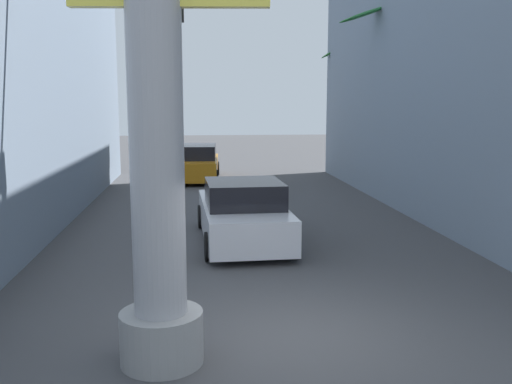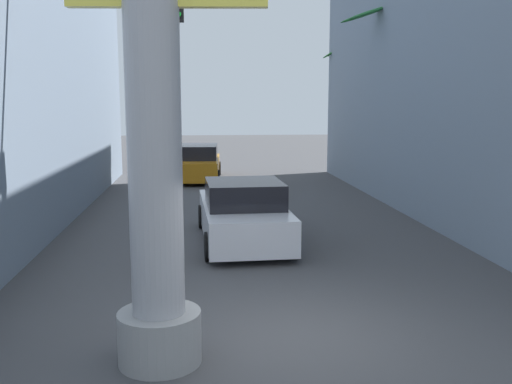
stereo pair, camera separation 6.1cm
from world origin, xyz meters
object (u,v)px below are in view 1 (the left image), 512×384
at_px(street_lamp, 455,53).
at_px(palm_tree_mid_left, 39,51).
at_px(neon_sign_pole, 154,25).
at_px(palm_tree_mid_right, 389,63).
at_px(traffic_light_mast, 52,65).
at_px(palm_tree_far_right, 353,86).
at_px(car_far, 197,163).
at_px(car_lead, 243,214).

distance_m(street_lamp, palm_tree_mid_left, 11.92).
distance_m(neon_sign_pole, palm_tree_mid_right, 14.56).
relative_size(traffic_light_mast, palm_tree_far_right, 0.94).
xyz_separation_m(car_far, palm_tree_mid_left, (-4.69, -7.14, 4.21)).
height_order(neon_sign_pole, traffic_light_mast, neon_sign_pole).
distance_m(neon_sign_pole, car_lead, 7.61).
bearing_deg(street_lamp, palm_tree_mid_left, 160.78).
bearing_deg(palm_tree_mid_left, palm_tree_far_right, 35.87).
xyz_separation_m(street_lamp, palm_tree_mid_left, (-11.25, 3.92, 0.29)).
xyz_separation_m(neon_sign_pole, palm_tree_far_right, (7.96, 19.70, -0.16)).
bearing_deg(car_far, palm_tree_far_right, 12.35).
bearing_deg(neon_sign_pole, car_lead, 76.09).
height_order(street_lamp, palm_tree_far_right, street_lamp).
bearing_deg(palm_tree_far_right, car_far, -167.65).
relative_size(car_far, palm_tree_mid_right, 0.70).
relative_size(neon_sign_pole, palm_tree_far_right, 1.49).
bearing_deg(palm_tree_mid_left, neon_sign_pole, -69.14).
relative_size(traffic_light_mast, car_lead, 1.25).
relative_size(street_lamp, car_far, 1.61).
xyz_separation_m(traffic_light_mast, palm_tree_mid_left, (-1.77, 5.99, 0.77)).
bearing_deg(palm_tree_far_right, palm_tree_mid_right, -95.59).
xyz_separation_m(neon_sign_pole, car_lead, (1.60, 6.48, -3.66)).
distance_m(traffic_light_mast, palm_tree_far_right, 18.03).
bearing_deg(neon_sign_pole, traffic_light_mast, 115.88).
bearing_deg(car_lead, neon_sign_pole, -103.91).
height_order(neon_sign_pole, palm_tree_mid_left, neon_sign_pole).
bearing_deg(street_lamp, car_lead, -174.42).
height_order(street_lamp, traffic_light_mast, street_lamp).
distance_m(traffic_light_mast, car_lead, 5.52).
height_order(car_far, palm_tree_mid_right, palm_tree_mid_right).
distance_m(street_lamp, palm_tree_mid_right, 5.61).
bearing_deg(neon_sign_pole, palm_tree_mid_left, 110.86).
bearing_deg(street_lamp, car_far, 120.69).
bearing_deg(neon_sign_pole, street_lamp, 44.72).
xyz_separation_m(car_lead, palm_tree_mid_right, (5.66, 6.14, 4.10)).
xyz_separation_m(car_far, palm_tree_mid_right, (6.75, -5.46, 4.06)).
xyz_separation_m(neon_sign_pole, street_lamp, (7.08, 7.01, 0.30)).
bearing_deg(palm_tree_mid_right, car_lead, -132.68).
bearing_deg(palm_tree_mid_right, street_lamp, -91.85).
distance_m(car_far, palm_tree_mid_right, 9.58).
xyz_separation_m(traffic_light_mast, palm_tree_far_right, (10.36, 14.75, 0.03)).
distance_m(neon_sign_pole, traffic_light_mast, 5.51).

